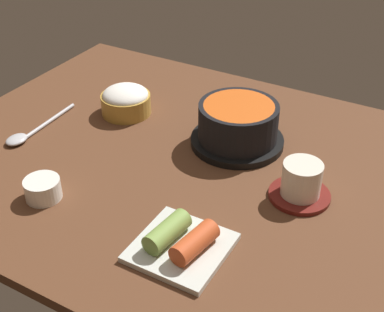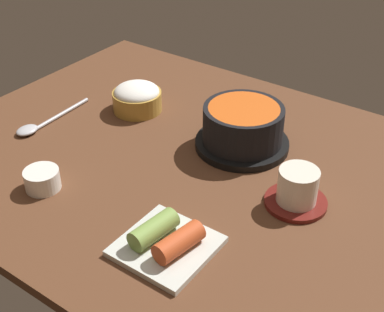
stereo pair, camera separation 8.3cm
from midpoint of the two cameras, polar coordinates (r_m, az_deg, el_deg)
name	(u,v)px [view 1 (the left image)]	position (r cm, az deg, el deg)	size (l,w,h in cm)	color
dining_table	(188,166)	(100.46, -2.81, -1.09)	(100.00, 76.00, 2.00)	#56331E
stone_pot	(238,125)	(102.70, 2.61, 3.26)	(18.21, 18.21, 8.56)	black
rice_bowl	(126,100)	(115.43, -9.17, 5.84)	(10.59, 10.59, 6.15)	#B78C38
tea_cup_with_saucer	(301,183)	(90.18, 8.95, -2.97)	(10.53, 10.53, 6.76)	maroon
kimchi_plate	(181,242)	(80.53, -4.20, -9.29)	(13.48, 13.48, 4.31)	silver
side_bowl_near	(43,188)	(94.49, -18.13, -3.38)	(6.15, 6.15, 3.60)	white
spoon	(28,133)	(113.19, -19.20, 2.23)	(3.60, 19.31, 1.35)	#B7B7BC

